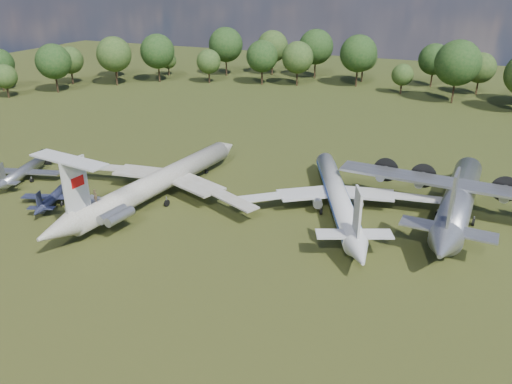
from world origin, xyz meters
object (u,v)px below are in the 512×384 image
at_px(il62_airliner, 160,185).
at_px(an12_transport, 458,203).
at_px(tu104_jet, 337,199).
at_px(person_on_il62, 95,196).
at_px(small_prop_west, 54,199).
at_px(small_prop_northwest, 23,174).

relative_size(il62_airliner, an12_transport, 1.19).
bearing_deg(an12_transport, tu104_jet, -161.48).
xyz_separation_m(an12_transport, person_on_il62, (-43.19, -22.64, 2.80)).
relative_size(small_prop_west, person_on_il62, 7.70).
bearing_deg(person_on_il62, tu104_jet, -138.25).
relative_size(il62_airliner, tu104_jet, 1.14).
bearing_deg(an12_transport, person_on_il62, -148.77).
xyz_separation_m(an12_transport, small_prop_northwest, (-66.41, -13.35, -1.26)).
height_order(il62_airliner, small_prop_west, il62_airliner).
height_order(tu104_jet, small_prop_northwest, tu104_jet).
distance_m(il62_airliner, small_prop_west, 15.56).
xyz_separation_m(il62_airliner, small_prop_west, (-13.15, -8.23, -1.23)).
relative_size(tu104_jet, an12_transport, 1.05).
bearing_deg(il62_airliner, small_prop_northwest, -166.19).
bearing_deg(tu104_jet, small_prop_northwest, 167.05).
bearing_deg(person_on_il62, small_prop_west, -11.41).
relative_size(small_prop_northwest, person_on_il62, 9.69).
bearing_deg(small_prop_northwest, an12_transport, -4.64).
distance_m(small_prop_northwest, person_on_il62, 25.34).
distance_m(an12_transport, small_prop_west, 57.94).
bearing_deg(person_on_il62, small_prop_northwest, -14.03).
relative_size(small_prop_west, small_prop_northwest, 0.79).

